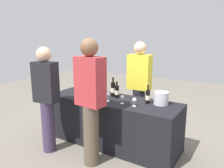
{
  "coord_description": "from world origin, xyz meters",
  "views": [
    {
      "loc": [
        1.84,
        -2.94,
        1.79
      ],
      "look_at": [
        0.0,
        0.0,
        1.02
      ],
      "focal_mm": 35.6,
      "sensor_mm": 36.0,
      "label": 1
    }
  ],
  "objects_px": {
    "wine_bottle_6": "(148,97)",
    "guest_0": "(46,96)",
    "wine_glass_0": "(108,95)",
    "wine_bottle_4": "(113,89)",
    "ice_bucket": "(161,98)",
    "wine_bottle_3": "(103,88)",
    "server_pouring": "(139,85)",
    "wine_bottle_0": "(83,86)",
    "wine_glass_2": "(134,100)",
    "wine_bottle_2": "(92,88)",
    "wine_bottle_5": "(117,91)",
    "guest_1": "(90,98)",
    "wine_bottle_1": "(90,86)",
    "wine_glass_1": "(122,98)"
  },
  "relations": [
    {
      "from": "wine_bottle_3",
      "to": "server_pouring",
      "type": "relative_size",
      "value": 0.18
    },
    {
      "from": "wine_bottle_0",
      "to": "wine_bottle_4",
      "type": "height_order",
      "value": "wine_bottle_4"
    },
    {
      "from": "wine_glass_1",
      "to": "guest_0",
      "type": "relative_size",
      "value": 0.08
    },
    {
      "from": "wine_bottle_1",
      "to": "guest_1",
      "type": "distance_m",
      "value": 1.05
    },
    {
      "from": "wine_bottle_5",
      "to": "wine_glass_2",
      "type": "xyz_separation_m",
      "value": [
        0.45,
        -0.25,
        -0.02
      ]
    },
    {
      "from": "wine_bottle_0",
      "to": "wine_bottle_5",
      "type": "relative_size",
      "value": 1.06
    },
    {
      "from": "ice_bucket",
      "to": "wine_bottle_5",
      "type": "bearing_deg",
      "value": -176.74
    },
    {
      "from": "wine_bottle_3",
      "to": "guest_0",
      "type": "relative_size",
      "value": 0.19
    },
    {
      "from": "wine_bottle_4",
      "to": "wine_glass_1",
      "type": "xyz_separation_m",
      "value": [
        0.34,
        -0.29,
        -0.03
      ]
    },
    {
      "from": "wine_bottle_6",
      "to": "ice_bucket",
      "type": "bearing_deg",
      "value": 18.51
    },
    {
      "from": "wine_bottle_5",
      "to": "server_pouring",
      "type": "xyz_separation_m",
      "value": [
        0.15,
        0.54,
        0.03
      ]
    },
    {
      "from": "wine_bottle_2",
      "to": "wine_bottle_3",
      "type": "height_order",
      "value": "wine_bottle_2"
    },
    {
      "from": "wine_bottle_0",
      "to": "wine_glass_2",
      "type": "distance_m",
      "value": 1.22
    },
    {
      "from": "ice_bucket",
      "to": "guest_0",
      "type": "distance_m",
      "value": 1.72
    },
    {
      "from": "guest_1",
      "to": "wine_bottle_1",
      "type": "bearing_deg",
      "value": 132.99
    },
    {
      "from": "wine_bottle_2",
      "to": "wine_glass_2",
      "type": "height_order",
      "value": "wine_bottle_2"
    },
    {
      "from": "ice_bucket",
      "to": "wine_bottle_4",
      "type": "bearing_deg",
      "value": 179.25
    },
    {
      "from": "wine_glass_1",
      "to": "guest_1",
      "type": "xyz_separation_m",
      "value": [
        -0.18,
        -0.54,
        0.09
      ]
    },
    {
      "from": "wine_bottle_0",
      "to": "wine_glass_1",
      "type": "height_order",
      "value": "wine_bottle_0"
    },
    {
      "from": "wine_bottle_5",
      "to": "wine_bottle_4",
      "type": "bearing_deg",
      "value": 153.03
    },
    {
      "from": "wine_bottle_6",
      "to": "wine_glass_2",
      "type": "distance_m",
      "value": 0.26
    },
    {
      "from": "wine_bottle_6",
      "to": "ice_bucket",
      "type": "xyz_separation_m",
      "value": [
        0.19,
        0.06,
        -0.01
      ]
    },
    {
      "from": "wine_glass_2",
      "to": "wine_bottle_6",
      "type": "bearing_deg",
      "value": 64.47
    },
    {
      "from": "guest_0",
      "to": "wine_bottle_1",
      "type": "bearing_deg",
      "value": 72.86
    },
    {
      "from": "wine_glass_0",
      "to": "guest_1",
      "type": "height_order",
      "value": "guest_1"
    },
    {
      "from": "wine_bottle_6",
      "to": "wine_glass_1",
      "type": "bearing_deg",
      "value": -146.69
    },
    {
      "from": "wine_bottle_0",
      "to": "wine_bottle_2",
      "type": "xyz_separation_m",
      "value": [
        0.26,
        -0.05,
        0.0
      ]
    },
    {
      "from": "wine_glass_0",
      "to": "wine_glass_1",
      "type": "bearing_deg",
      "value": 1.87
    },
    {
      "from": "wine_bottle_2",
      "to": "wine_bottle_6",
      "type": "bearing_deg",
      "value": 0.65
    },
    {
      "from": "guest_1",
      "to": "wine_bottle_2",
      "type": "bearing_deg",
      "value": 130.46
    },
    {
      "from": "wine_bottle_4",
      "to": "guest_1",
      "type": "relative_size",
      "value": 0.19
    },
    {
      "from": "wine_bottle_6",
      "to": "wine_bottle_3",
      "type": "bearing_deg",
      "value": 176.36
    },
    {
      "from": "wine_bottle_6",
      "to": "guest_0",
      "type": "height_order",
      "value": "guest_0"
    },
    {
      "from": "wine_bottle_5",
      "to": "wine_bottle_6",
      "type": "xyz_separation_m",
      "value": [
        0.56,
        -0.02,
        0.0
      ]
    },
    {
      "from": "wine_bottle_3",
      "to": "wine_bottle_2",
      "type": "bearing_deg",
      "value": -159.58
    },
    {
      "from": "wine_glass_0",
      "to": "guest_1",
      "type": "bearing_deg",
      "value": -82.85
    },
    {
      "from": "wine_bottle_5",
      "to": "ice_bucket",
      "type": "distance_m",
      "value": 0.75
    },
    {
      "from": "wine_bottle_5",
      "to": "wine_glass_0",
      "type": "distance_m",
      "value": 0.24
    },
    {
      "from": "guest_0",
      "to": "ice_bucket",
      "type": "bearing_deg",
      "value": 22.71
    },
    {
      "from": "wine_bottle_6",
      "to": "wine_glass_1",
      "type": "xyz_separation_m",
      "value": [
        -0.32,
        -0.21,
        -0.02
      ]
    },
    {
      "from": "wine_bottle_6",
      "to": "guest_1",
      "type": "bearing_deg",
      "value": -123.77
    },
    {
      "from": "wine_bottle_5",
      "to": "server_pouring",
      "type": "distance_m",
      "value": 0.56
    },
    {
      "from": "wine_glass_0",
      "to": "wine_bottle_4",
      "type": "bearing_deg",
      "value": 106.73
    },
    {
      "from": "wine_bottle_2",
      "to": "wine_bottle_5",
      "type": "relative_size",
      "value": 1.06
    },
    {
      "from": "wine_bottle_0",
      "to": "wine_glass_0",
      "type": "bearing_deg",
      "value": -19.73
    },
    {
      "from": "wine_bottle_2",
      "to": "wine_glass_0",
      "type": "height_order",
      "value": "wine_bottle_2"
    },
    {
      "from": "wine_glass_2",
      "to": "ice_bucket",
      "type": "distance_m",
      "value": 0.42
    },
    {
      "from": "wine_bottle_1",
      "to": "wine_bottle_2",
      "type": "xyz_separation_m",
      "value": [
        0.12,
        -0.08,
        -0.01
      ]
    },
    {
      "from": "wine_glass_0",
      "to": "wine_bottle_6",
      "type": "bearing_deg",
      "value": 21.04
    },
    {
      "from": "wine_bottle_3",
      "to": "wine_bottle_4",
      "type": "distance_m",
      "value": 0.2
    }
  ]
}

